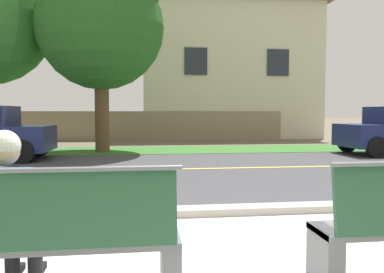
{
  "coord_description": "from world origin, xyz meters",
  "views": [
    {
      "loc": [
        -0.82,
        -2.68,
        1.38
      ],
      "look_at": [
        -0.07,
        3.21,
        1.0
      ],
      "focal_mm": 36.37,
      "sensor_mm": 36.0,
      "label": 1
    }
  ],
  "objects": [
    {
      "name": "ground_plane",
      "position": [
        0.0,
        8.0,
        0.0
      ],
      "size": [
        140.0,
        140.0,
        0.0
      ],
      "primitive_type": "plane",
      "color": "#665B4C"
    },
    {
      "name": "bench_left",
      "position": [
        -1.49,
        0.15,
        0.46
      ],
      "size": [
        1.87,
        0.48,
        1.01
      ],
      "color": "slate",
      "rests_on": "ground_plane"
    },
    {
      "name": "street_asphalt",
      "position": [
        0.0,
        6.5,
        0.0
      ],
      "size": [
        52.0,
        8.0,
        0.01
      ],
      "primitive_type": "cube",
      "color": "#424247",
      "rests_on": "ground_plane"
    },
    {
      "name": "road_centre_line",
      "position": [
        0.0,
        6.5,
        0.01
      ],
      "size": [
        48.0,
        0.14,
        0.01
      ],
      "primitive_type": "cube",
      "color": "#E0CC4C",
      "rests_on": "ground_plane"
    },
    {
      "name": "garden_wall",
      "position": [
        -0.58,
        15.94,
        0.7
      ],
      "size": [
        13.0,
        0.36,
        1.4
      ],
      "primitive_type": "cube",
      "color": "gray",
      "rests_on": "ground_plane"
    },
    {
      "name": "seated_person_blue",
      "position": [
        -1.8,
        0.32,
        0.68
      ],
      "size": [
        0.52,
        0.68,
        1.25
      ],
      "color": "black",
      "rests_on": "ground_plane"
    },
    {
      "name": "curb_edge",
      "position": [
        0.0,
        2.35,
        0.06
      ],
      "size": [
        44.0,
        0.3,
        0.11
      ],
      "primitive_type": "cube",
      "color": "#ADA89E",
      "rests_on": "ground_plane"
    },
    {
      "name": "house_across_street",
      "position": [
        3.76,
        19.14,
        3.79
      ],
      "size": [
        9.79,
        6.91,
        7.48
      ],
      "color": "beige",
      "rests_on": "ground_plane"
    },
    {
      "name": "far_verge_grass",
      "position": [
        0.0,
        11.18,
        0.01
      ],
      "size": [
        48.0,
        2.8,
        0.02
      ],
      "primitive_type": "cube",
      "color": "#38702D",
      "rests_on": "ground_plane"
    },
    {
      "name": "shade_tree_left",
      "position": [
        -2.06,
        10.71,
        4.54
      ],
      "size": [
        4.23,
        4.23,
        6.98
      ],
      "color": "brown",
      "rests_on": "ground_plane"
    }
  ]
}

